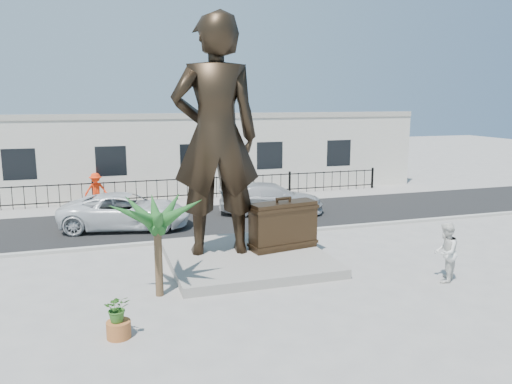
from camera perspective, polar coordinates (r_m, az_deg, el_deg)
ground at (r=15.99m, az=2.20°, el=-9.40°), size 100.00×100.00×0.00m
street at (r=23.36m, az=-4.46°, el=-2.97°), size 40.00×7.00×0.01m
curb at (r=20.06m, az=-2.17°, el=-5.05°), size 40.00×0.25×0.12m
far_sidewalk at (r=27.18m, az=-6.39°, el=-1.08°), size 40.00×2.50×0.02m
plinth at (r=17.14m, az=-1.10°, el=-7.47°), size 5.20×5.20×0.30m
fence at (r=27.84m, az=-6.74°, el=0.43°), size 22.00×0.10×1.20m
building at (r=31.72m, az=-8.25°, el=4.54°), size 28.00×7.00×4.40m
statue at (r=16.55m, az=-4.62°, el=6.31°), size 3.07×2.20×7.88m
suitcase at (r=17.43m, az=3.13°, el=-3.83°), size 2.44×1.14×1.65m
tourist at (r=16.18m, az=20.83°, el=-6.45°), size 1.12×1.11×1.82m
car_white at (r=21.99m, az=-14.66°, el=-2.11°), size 5.83×3.60×1.51m
car_silver at (r=24.11m, az=1.71°, el=-0.73°), size 5.37×3.25×1.46m
worker at (r=26.80m, az=-17.81°, el=0.24°), size 1.18×0.75×1.74m
palm_tree at (r=14.63m, az=-10.93°, el=-11.53°), size 1.80×1.80×3.20m
planter at (r=12.40m, az=-15.42°, el=-14.90°), size 0.56×0.56×0.40m
shrub at (r=12.18m, az=-15.54°, el=-12.67°), size 0.60×0.52×0.65m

